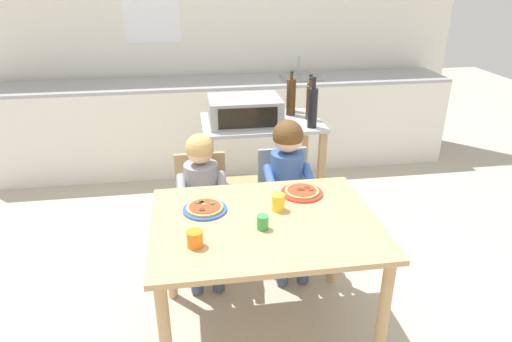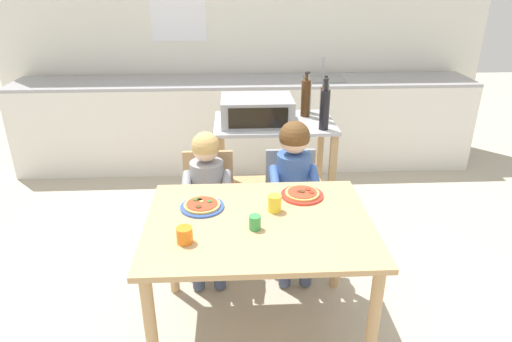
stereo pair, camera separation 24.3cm
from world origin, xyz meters
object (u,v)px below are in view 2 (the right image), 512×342
Objects in this scene: dining_chair_left at (209,202)px; pizza_plate_blue_rimmed at (202,206)px; dining_chair_right at (291,200)px; drinking_cup_yellow at (275,203)px; toaster_oven at (257,110)px; drinking_cup_green at (255,222)px; kitchen_island_cart at (274,159)px; pizza_plate_red_rimmed at (302,194)px; child_in_blue_striped_shirt at (294,180)px; bottle_dark_olive_oil at (306,98)px; dining_table at (259,238)px; bottle_clear_vinegar at (324,104)px; bottle_brown_beer at (307,96)px; bottle_squat_spirits at (325,109)px; drinking_cup_orange at (185,235)px; child_in_grey_shirt at (207,189)px; bottle_slim_sauce at (325,100)px.

pizza_plate_blue_rimmed is (-0.00, -0.58, 0.29)m from dining_chair_left.
drinking_cup_yellow is (-0.18, -0.63, 0.32)m from dining_chair_right.
toaster_oven is 7.00× the size of drinking_cup_green.
kitchen_island_cart reaches higher than pizza_plate_red_rimmed.
pizza_plate_blue_rimmed is at bearing -141.12° from child_in_blue_striped_shirt.
dining_table is (-0.44, -1.34, -0.40)m from bottle_dark_olive_oil.
bottle_clear_vinegar is 0.18m from bottle_dark_olive_oil.
bottle_clear_vinegar is 0.30× the size of child_in_blue_striped_shirt.
dining_table is at bearing -107.76° from bottle_brown_beer.
kitchen_island_cart is 2.64× the size of bottle_dark_olive_oil.
dining_chair_left is 0.79m from pizza_plate_red_rimmed.
bottle_squat_spirits is 1.52× the size of pizza_plate_blue_rimmed.
dining_table is 0.80m from dining_chair_right.
bottle_clear_vinegar is at bearing 67.32° from drinking_cup_yellow.
bottle_brown_beer is 1.85m from drinking_cup_orange.
kitchen_island_cart is 0.62m from child_in_blue_striped_shirt.
child_in_grey_shirt reaches higher than kitchen_island_cart.
bottle_brown_beer reaches higher than bottle_slim_sauce.
child_in_blue_striped_shirt is at bearing 66.60° from dining_table.
kitchen_island_cart is 0.86× the size of child_in_blue_striped_shirt.
bottle_clear_vinegar reaches higher than drinking_cup_green.
toaster_oven is 0.77m from child_in_grey_shirt.
bottle_slim_sauce reaches higher than toaster_oven.
bottle_squat_spirits is at bearing 46.36° from pizza_plate_blue_rimmed.
child_in_blue_striped_shirt is 14.05× the size of drinking_cup_green.
bottle_slim_sauce is 0.84m from child_in_blue_striped_shirt.
pizza_plate_blue_rimmed is at bearing -114.75° from kitchen_island_cart.
toaster_oven is 1.43× the size of bottle_squat_spirits.
pizza_plate_red_rimmed is at bearing -85.17° from kitchen_island_cart.
bottle_squat_spirits is at bearing 64.88° from drinking_cup_yellow.
pizza_plate_red_rimmed is at bearing 35.53° from drinking_cup_orange.
bottle_brown_beer is at bearing 76.66° from child_in_blue_striped_shirt.
bottle_dark_olive_oil reaches higher than kitchen_island_cart.
bottle_dark_olive_oil reaches higher than dining_chair_right.
dining_chair_left is 1.00× the size of dining_chair_right.
bottle_clear_vinegar reaches higher than pizza_plate_red_rimmed.
bottle_slim_sauce is at bearing 13.22° from toaster_oven.
dining_chair_left and dining_chair_right have the same top height.
bottle_dark_olive_oil reaches higher than dining_chair_left.
child_in_grey_shirt is (-0.74, -0.74, -0.40)m from bottle_dark_olive_oil.
dining_chair_left is 0.91m from drinking_cup_green.
kitchen_island_cart is 1.14m from drinking_cup_yellow.
child_in_grey_shirt is at bearing -121.27° from toaster_oven.
dining_chair_left is at bearing 89.98° from pizza_plate_blue_rimmed.
bottle_clear_vinegar reaches higher than drinking_cup_yellow.
drinking_cup_orange is (-0.83, -1.63, -0.23)m from bottle_brown_beer.
bottle_brown_beer is 1.34× the size of pizza_plate_blue_rimmed.
toaster_oven reaches higher than child_in_grey_shirt.
dining_chair_left is 0.20m from child_in_grey_shirt.
bottle_slim_sauce is at bearing -47.43° from bottle_brown_beer.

